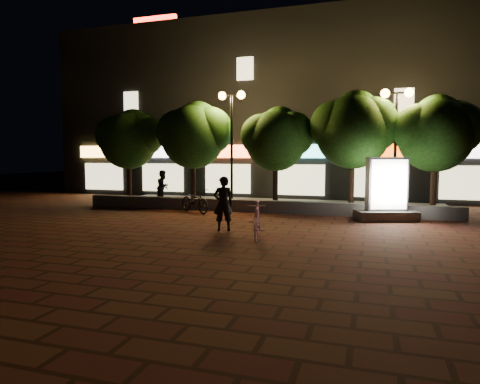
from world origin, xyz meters
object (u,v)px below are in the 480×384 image
at_px(tree_far_left, 130,137).
at_px(street_lamp_left, 232,119).
at_px(tree_far_right, 437,131).
at_px(scooter_parked, 195,201).
at_px(street_lamp_right, 396,118).
at_px(tree_left, 195,133).
at_px(scooter_pink, 257,220).
at_px(rider, 223,204).
at_px(pedestrian, 163,187).
at_px(tree_right, 354,127).
at_px(ad_kiosk, 386,195).
at_px(tree_mid, 277,137).

relative_size(tree_far_left, street_lamp_left, 0.89).
bearing_deg(tree_far_right, scooter_parked, -165.38).
distance_m(street_lamp_left, street_lamp_right, 7.00).
relative_size(tree_left, scooter_parked, 2.56).
height_order(scooter_pink, scooter_parked, scooter_pink).
distance_m(scooter_pink, rider, 1.67).
distance_m(tree_far_left, tree_far_right, 14.00).
xyz_separation_m(tree_far_left, rider, (7.11, -6.06, -2.42)).
bearing_deg(street_lamp_right, pedestrian, -179.27).
distance_m(rider, pedestrian, 7.61).
bearing_deg(street_lamp_left, street_lamp_right, 0.00).
distance_m(tree_right, ad_kiosk, 3.68).
height_order(tree_far_left, tree_mid, tree_far_left).
distance_m(tree_far_left, tree_left, 3.51).
relative_size(tree_far_left, scooter_parked, 2.43).
xyz_separation_m(tree_far_left, street_lamp_right, (12.45, -0.26, 0.60)).
xyz_separation_m(rider, scooter_parked, (-2.55, 3.59, -0.37)).
xyz_separation_m(tree_left, scooter_parked, (1.06, -2.46, -2.94)).
bearing_deg(tree_far_right, rider, -138.68).
height_order(tree_mid, scooter_parked, tree_mid).
xyz_separation_m(ad_kiosk, rider, (-4.98, -3.83, -0.07)).
bearing_deg(tree_mid, street_lamp_left, -172.69).
bearing_deg(ad_kiosk, scooter_parked, -178.21).
relative_size(tree_right, tree_far_right, 1.06).
height_order(tree_right, street_lamp_right, tree_right).
bearing_deg(tree_far_right, tree_right, 180.00).
height_order(tree_right, ad_kiosk, tree_right).
relative_size(tree_far_left, street_lamp_right, 0.93).
xyz_separation_m(tree_left, tree_right, (7.30, 0.00, 0.12)).
height_order(tree_far_right, street_lamp_left, street_lamp_left).
height_order(tree_far_left, tree_left, tree_left).
bearing_deg(scooter_pink, tree_far_left, 128.51).
bearing_deg(street_lamp_right, scooter_pink, -120.70).
xyz_separation_m(street_lamp_left, street_lamp_right, (7.00, 0.00, -0.13)).
bearing_deg(street_lamp_left, ad_kiosk, -16.47).
height_order(tree_far_left, scooter_parked, tree_far_left).
bearing_deg(tree_left, street_lamp_left, -7.70).
distance_m(tree_right, street_lamp_left, 5.38).
relative_size(street_lamp_left, scooter_parked, 2.71).
bearing_deg(tree_left, rider, -59.21).
distance_m(tree_mid, scooter_parked, 4.70).
distance_m(tree_far_right, ad_kiosk, 3.81).
distance_m(street_lamp_right, scooter_parked, 8.86).
distance_m(scooter_pink, pedestrian, 9.21).
xyz_separation_m(tree_far_left, tree_far_right, (14.00, 0.00, 0.08)).
bearing_deg(pedestrian, tree_left, -73.23).
relative_size(tree_mid, pedestrian, 2.81).
bearing_deg(ad_kiosk, scooter_pink, -127.43).
height_order(tree_mid, tree_right, tree_right).
bearing_deg(scooter_pink, tree_far_right, 39.53).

